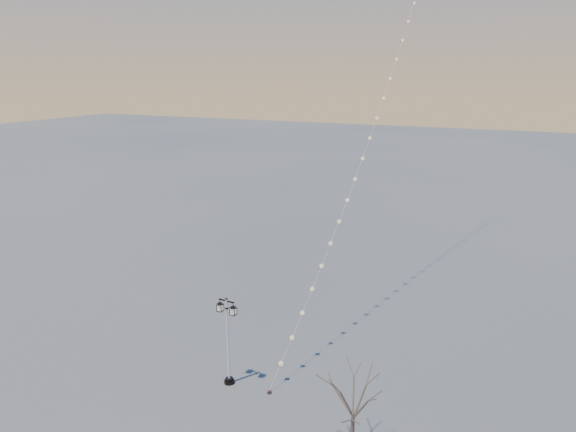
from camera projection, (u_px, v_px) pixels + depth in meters
The scene contains 4 objects.
ground at pixel (216, 401), 27.16m from camera, with size 300.00×300.00×0.00m, color #545655.
street_lamp at pixel (228, 337), 27.95m from camera, with size 1.34×0.59×5.29m.
bare_tree at pixel (354, 401), 22.36m from camera, with size 2.60×2.60×4.31m.
kite_train at pixel (385, 64), 37.20m from camera, with size 3.37×34.29×35.40m.
Camera 1 is at (13.15, -19.74, 16.99)m, focal length 31.56 mm.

